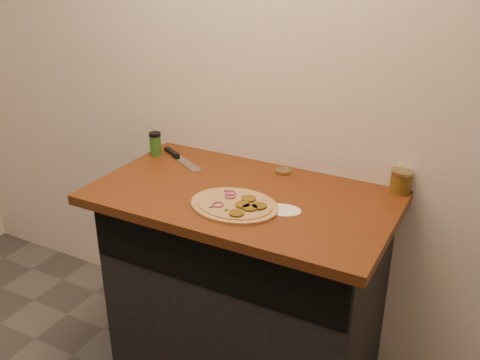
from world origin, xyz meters
The scene contains 8 objects.
cabinet centered at (0.00, 1.45, 0.43)m, with size 1.10×0.60×0.86m, color black.
countertop centered at (0.00, 1.42, 0.88)m, with size 1.20×0.70×0.04m, color #612B12.
pizza centered at (0.03, 1.30, 0.91)m, with size 0.36×0.36×0.02m.
chefs_knife centered at (-0.43, 1.60, 0.91)m, with size 0.29×0.18×0.02m.
mason_jar_lid centered at (0.06, 1.67, 0.91)m, with size 0.07×0.07×0.01m, color #9C8B5A.
salsa_jar centered at (0.55, 1.72, 0.95)m, with size 0.09×0.09×0.09m.
spice_shaker centered at (-0.55, 1.59, 0.96)m, with size 0.05×0.05×0.11m.
flour_spill centered at (0.20, 1.35, 0.90)m, with size 0.14×0.14×0.00m, color white.
Camera 1 is at (0.89, -0.28, 1.83)m, focal length 40.00 mm.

